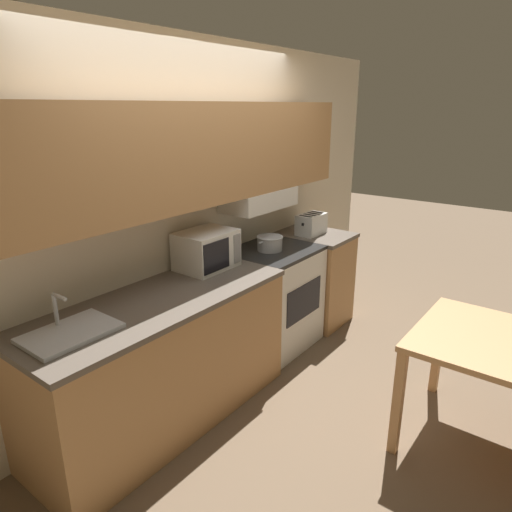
# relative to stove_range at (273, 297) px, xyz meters

# --- Properties ---
(ground_plane) EXTENTS (16.00, 16.00, 0.00)m
(ground_plane) POSITION_rel_stove_range_xyz_m (-0.65, 0.32, -0.45)
(ground_plane) COLOR brown
(wall_back) EXTENTS (5.53, 0.38, 2.55)m
(wall_back) POSITION_rel_stove_range_xyz_m (-0.63, 0.25, 1.05)
(wall_back) COLOR silver
(wall_back) RESTS_ON ground_plane
(lower_counter_main) EXTENTS (1.85, 0.70, 0.90)m
(lower_counter_main) POSITION_rel_stove_range_xyz_m (-1.30, -0.02, 0.00)
(lower_counter_main) COLOR tan
(lower_counter_main) RESTS_ON ground_plane
(lower_counter_right_stub) EXTENTS (0.55, 0.70, 0.90)m
(lower_counter_right_stub) POSITION_rel_stove_range_xyz_m (0.65, -0.02, 0.00)
(lower_counter_right_stub) COLOR tan
(lower_counter_right_stub) RESTS_ON ground_plane
(stove_range) EXTENTS (0.74, 0.64, 0.90)m
(stove_range) POSITION_rel_stove_range_xyz_m (0.00, 0.00, 0.00)
(stove_range) COLOR white
(stove_range) RESTS_ON ground_plane
(cooking_pot) EXTENTS (0.30, 0.22, 0.12)m
(cooking_pot) POSITION_rel_stove_range_xyz_m (-0.04, 0.01, 0.51)
(cooking_pot) COLOR #B7BABF
(cooking_pot) RESTS_ON stove_range
(microwave) EXTENTS (0.43, 0.33, 0.29)m
(microwave) POSITION_rel_stove_range_xyz_m (-0.69, 0.13, 0.59)
(microwave) COLOR white
(microwave) RESTS_ON lower_counter_main
(toaster) EXTENTS (0.31, 0.19, 0.19)m
(toaster) POSITION_rel_stove_range_xyz_m (0.61, -0.00, 0.55)
(toaster) COLOR white
(toaster) RESTS_ON lower_counter_right_stub
(sink_basin) EXTENTS (0.48, 0.32, 0.22)m
(sink_basin) POSITION_rel_stove_range_xyz_m (-1.91, -0.02, 0.47)
(sink_basin) COLOR #B7BABF
(sink_basin) RESTS_ON lower_counter_main
(dining_table) EXTENTS (0.89, 0.83, 0.75)m
(dining_table) POSITION_rel_stove_range_xyz_m (-0.26, -1.77, 0.18)
(dining_table) COLOR tan
(dining_table) RESTS_ON ground_plane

